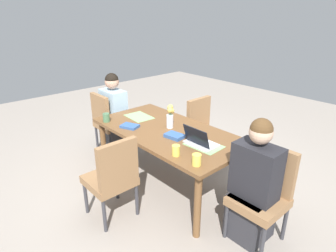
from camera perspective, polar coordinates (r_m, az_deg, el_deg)
The scene contains 17 objects.
ground_plane at distance 3.65m, azimuth -0.00°, elevation -11.37°, with size 10.00×10.00×0.00m, color gray.
dining_table at distance 3.34m, azimuth -0.00°, elevation -2.05°, with size 1.85×0.94×0.73m.
chair_head_right_left_near at distance 4.35m, azimuth -11.80°, elevation 1.22°, with size 0.44×0.44×0.90m.
person_head_right_left_near at distance 4.33m, azimuth -10.57°, elevation 1.58°, with size 0.40×0.36×1.19m.
chair_head_left_left_mid at distance 2.79m, azimuth 18.48°, elevation -12.03°, with size 0.44×0.44×0.90m.
person_head_left_left_mid at distance 2.75m, azimuth 16.65°, elevation -11.74°, with size 0.40×0.36×1.19m.
chair_near_left_far at distance 3.99m, azimuth 7.21°, elevation -0.41°, with size 0.44×0.44×0.90m.
chair_far_right_near at distance 2.92m, azimuth -10.89°, elevation -9.63°, with size 0.44×0.44×0.90m.
flower_vase at distance 3.32m, azimuth 0.42°, elevation 2.19°, with size 0.10×0.10×0.28m.
placemat_head_right_left_near at distance 3.74m, azimuth -5.76°, elevation 1.86°, with size 0.36×0.26×0.00m, color #7FAD70.
placemat_head_left_left_mid at distance 2.95m, azimuth 7.10°, elevation -3.86°, with size 0.36×0.26×0.00m, color #7FAD70.
laptop_head_left_left_mid at distance 2.94m, azimuth 6.29°, elevation -3.04°, with size 0.32×0.22×0.21m.
coffee_mug_near_left at distance 2.72m, azimuth 1.59°, elevation -4.87°, with size 0.08×0.08×0.10m, color #DBC64C.
coffee_mug_near_right at distance 3.62m, azimuth -12.14°, elevation 1.64°, with size 0.08×0.08×0.11m, color #47704C.
coffee_mug_centre_left at distance 2.57m, azimuth 5.70°, elevation -6.69°, with size 0.08×0.08×0.11m, color #DBC64C.
book_red_cover at distance 3.41m, azimuth -7.60°, elevation -0.03°, with size 0.20×0.14×0.03m, color #335693.
book_blue_cover at distance 3.11m, azimuth 1.29°, elevation -1.96°, with size 0.20×0.14×0.04m, color #335693.
Camera 1 is at (-2.27, 2.03, 2.01)m, focal length 30.71 mm.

